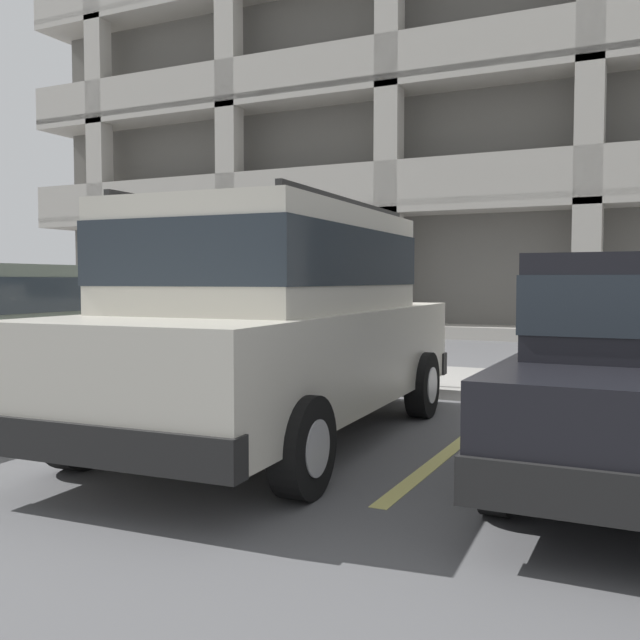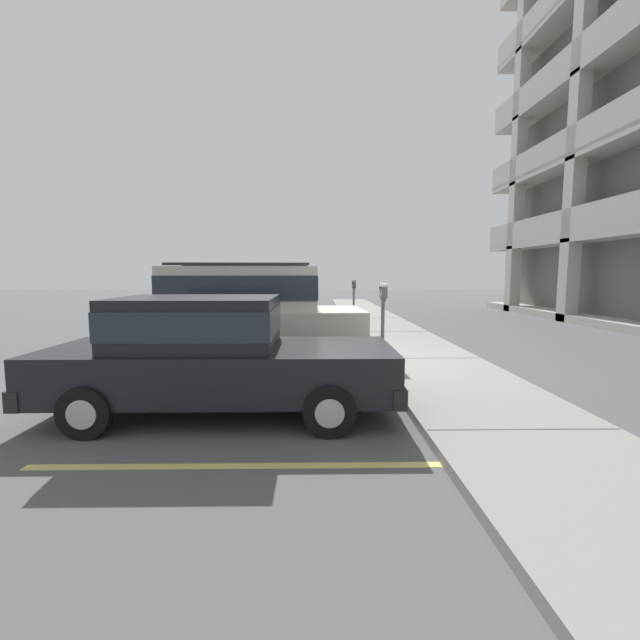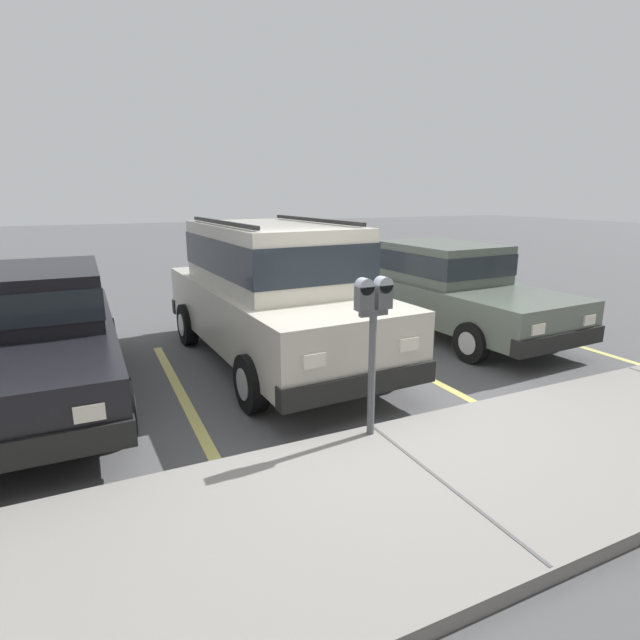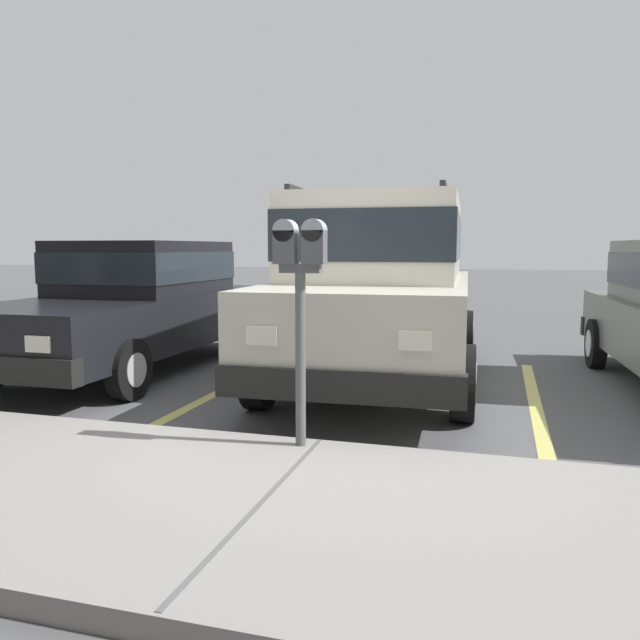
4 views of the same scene
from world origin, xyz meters
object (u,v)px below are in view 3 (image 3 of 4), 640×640
at_px(silver_suv, 273,288).
at_px(parking_meter_near, 373,320).
at_px(red_sedan, 447,286).
at_px(dark_hatchback, 34,332).

distance_m(silver_suv, parking_meter_near, 2.78).
bearing_deg(red_sedan, dark_hatchback, -0.02).
xyz_separation_m(red_sedan, dark_hatchback, (6.28, 0.32, 0.00)).
xyz_separation_m(red_sedan, parking_meter_near, (3.32, 3.00, 0.44)).
bearing_deg(dark_hatchback, silver_suv, -178.20).
bearing_deg(silver_suv, dark_hatchback, -0.98).
bearing_deg(parking_meter_near, red_sedan, -137.90).
bearing_deg(parking_meter_near, silver_suv, -90.65).
relative_size(silver_suv, dark_hatchback, 1.09).
height_order(silver_suv, red_sedan, silver_suv).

